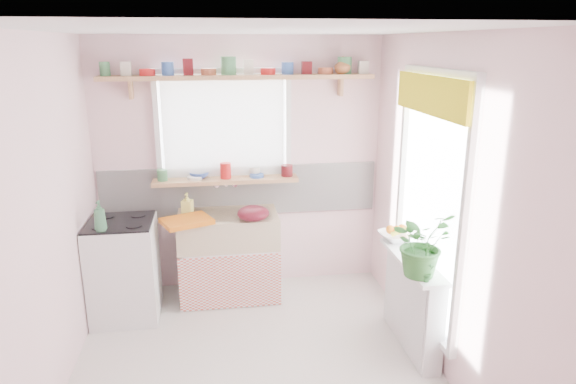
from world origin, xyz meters
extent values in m
plane|color=silver|center=(0.00, 0.00, 0.00)|extent=(3.20, 3.20, 0.00)
plane|color=white|center=(0.00, 0.00, 2.50)|extent=(3.20, 3.20, 0.00)
plane|color=#FBD3D8|center=(0.00, 1.60, 1.25)|extent=(2.80, 0.00, 2.80)
plane|color=#FBD3D8|center=(0.00, -1.60, 1.25)|extent=(2.80, 0.00, 2.80)
plane|color=#FBD3D8|center=(-1.40, 0.00, 1.25)|extent=(0.00, 3.20, 3.20)
plane|color=#FBD3D8|center=(1.40, 0.00, 1.25)|extent=(0.00, 3.20, 3.20)
cube|color=white|center=(0.00, 1.59, 1.00)|extent=(2.74, 0.03, 0.50)
cube|color=pink|center=(0.00, 1.58, 0.80)|extent=(2.74, 0.02, 0.12)
cube|color=white|center=(-0.15, 1.60, 1.65)|extent=(1.20, 0.01, 1.00)
cube|color=white|center=(-0.15, 1.53, 1.65)|extent=(1.15, 0.02, 0.95)
cube|color=white|center=(1.40, 0.20, 1.25)|extent=(0.01, 1.10, 1.90)
cube|color=yellow|center=(1.31, 0.20, 2.06)|extent=(0.03, 1.20, 0.28)
cube|color=white|center=(-0.15, 1.30, 0.28)|extent=(0.85, 0.55, 0.55)
cube|color=#CF4D3C|center=(-0.15, 1.02, 0.28)|extent=(0.95, 0.02, 0.53)
cube|color=beige|center=(-0.15, 1.30, 0.70)|extent=(0.95, 0.55, 0.30)
cylinder|color=silver|center=(-0.15, 1.55, 1.10)|extent=(0.03, 0.22, 0.03)
cube|color=white|center=(-1.10, 1.05, 0.45)|extent=(0.58, 0.58, 0.90)
cube|color=black|center=(-1.10, 1.05, 0.91)|extent=(0.56, 0.56, 0.02)
cylinder|color=black|center=(-1.24, 0.91, 0.92)|extent=(0.14, 0.14, 0.01)
cylinder|color=black|center=(-0.96, 0.91, 0.92)|extent=(0.14, 0.14, 0.01)
cylinder|color=black|center=(-1.24, 1.19, 0.92)|extent=(0.14, 0.14, 0.01)
cylinder|color=black|center=(-0.96, 1.19, 0.92)|extent=(0.14, 0.14, 0.01)
cube|color=white|center=(1.30, 0.20, 0.38)|extent=(0.15, 0.90, 0.75)
cube|color=white|center=(1.27, 0.20, 0.76)|extent=(0.22, 0.95, 0.03)
cube|color=tan|center=(-0.15, 1.48, 1.14)|extent=(1.40, 0.22, 0.04)
cube|color=tan|center=(0.00, 1.47, 2.12)|extent=(2.52, 0.24, 0.04)
cylinder|color=#3F7F4C|center=(-1.18, 1.47, 2.20)|extent=(0.11, 0.11, 0.12)
cylinder|color=silver|center=(-1.00, 1.47, 2.20)|extent=(0.11, 0.11, 0.12)
cylinder|color=red|center=(-0.82, 1.47, 2.17)|extent=(0.11, 0.11, 0.06)
cylinder|color=#3359A5|center=(-0.64, 1.47, 2.20)|extent=(0.11, 0.11, 0.12)
cylinder|color=#590F14|center=(-0.45, 1.47, 2.20)|extent=(0.11, 0.11, 0.12)
cylinder|color=#A55133|center=(-0.27, 1.47, 2.17)|extent=(0.11, 0.11, 0.06)
cylinder|color=#3F7F4C|center=(-0.09, 1.47, 2.20)|extent=(0.11, 0.11, 0.12)
cylinder|color=silver|center=(0.09, 1.47, 2.20)|extent=(0.11, 0.11, 0.12)
cylinder|color=red|center=(0.27, 1.47, 2.17)|extent=(0.11, 0.11, 0.06)
cylinder|color=#3359A5|center=(0.45, 1.47, 2.20)|extent=(0.11, 0.11, 0.12)
cylinder|color=#590F14|center=(0.64, 1.47, 2.20)|extent=(0.11, 0.11, 0.12)
cylinder|color=#A55133|center=(0.82, 1.47, 2.17)|extent=(0.11, 0.11, 0.06)
cylinder|color=#3F7F4C|center=(1.00, 1.47, 2.20)|extent=(0.11, 0.11, 0.12)
cylinder|color=silver|center=(1.18, 1.47, 2.20)|extent=(0.11, 0.11, 0.12)
cylinder|color=#3F7F4C|center=(-0.77, 1.48, 1.22)|extent=(0.11, 0.11, 0.12)
cylinder|color=silver|center=(-0.46, 1.48, 1.22)|extent=(0.11, 0.11, 0.12)
cylinder|color=red|center=(-0.15, 1.48, 1.19)|extent=(0.11, 0.11, 0.06)
cylinder|color=#3359A5|center=(0.16, 1.48, 1.22)|extent=(0.11, 0.11, 0.12)
cylinder|color=#590F14|center=(0.47, 1.48, 1.22)|extent=(0.11, 0.11, 0.12)
cube|color=orange|center=(-0.53, 1.10, 0.87)|extent=(0.52, 0.46, 0.04)
ellipsoid|color=#550E1B|center=(0.08, 1.10, 0.92)|extent=(0.30, 0.30, 0.13)
imported|color=#2C6829|center=(1.21, -0.08, 1.03)|extent=(0.57, 0.53, 0.50)
imported|color=white|center=(1.28, 0.60, 0.81)|extent=(0.35, 0.35, 0.07)
imported|color=#245A25|center=(1.21, -0.20, 0.88)|extent=(0.12, 0.09, 0.21)
imported|color=#F7F56E|center=(-0.53, 1.35, 0.96)|extent=(0.12, 0.12, 0.21)
imported|color=beige|center=(0.14, 1.54, 1.20)|extent=(0.13, 0.13, 0.09)
imported|color=#3654AF|center=(-0.41, 1.54, 1.19)|extent=(0.24, 0.24, 0.06)
imported|color=#A25E31|center=(0.97, 1.45, 2.22)|extent=(0.19, 0.19, 0.16)
imported|color=#3C7951|center=(-1.21, 0.83, 1.05)|extent=(0.11, 0.11, 0.26)
sphere|color=orange|center=(1.28, 0.60, 0.87)|extent=(0.08, 0.08, 0.08)
sphere|color=orange|center=(1.34, 0.63, 0.87)|extent=(0.08, 0.08, 0.08)
sphere|color=orange|center=(1.23, 0.62, 0.87)|extent=(0.08, 0.08, 0.08)
cylinder|color=gold|center=(1.30, 0.55, 0.88)|extent=(0.18, 0.04, 0.10)
camera|label=1|loc=(-0.26, -3.37, 2.42)|focal=32.00mm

